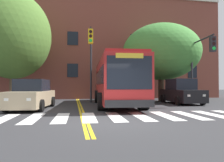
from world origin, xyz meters
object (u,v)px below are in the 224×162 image
object	(u,v)px
city_bus	(116,81)
car_black_far_lane	(181,92)
car_tan_near_lane	(32,95)
traffic_light_overhead	(91,53)
traffic_light_near_corner	(200,57)
street_tree_curbside_large	(161,52)
street_tree_curbside_small	(13,36)

from	to	relation	value
city_bus	car_black_far_lane	bearing A→B (deg)	4.26
car_tan_near_lane	city_bus	bearing A→B (deg)	16.47
traffic_light_overhead	city_bus	bearing A→B (deg)	-37.73
city_bus	traffic_light_near_corner	xyz separation A→B (m)	(6.10, -0.85, 1.72)
city_bus	traffic_light_near_corner	world-z (taller)	traffic_light_near_corner
car_black_far_lane	traffic_light_near_corner	bearing A→B (deg)	-55.62
traffic_light_overhead	street_tree_curbside_large	bearing A→B (deg)	16.43
traffic_light_near_corner	traffic_light_overhead	distance (m)	8.08
car_black_far_lane	street_tree_curbside_large	distance (m)	4.56
traffic_light_near_corner	traffic_light_overhead	xyz separation A→B (m)	(-7.78, 2.15, 0.42)
car_black_far_lane	street_tree_curbside_large	size ratio (longest dim) A/B	0.46
street_tree_curbside_small	car_black_far_lane	bearing A→B (deg)	-14.65
city_bus	traffic_light_overhead	size ratio (longest dim) A/B	1.88
car_black_far_lane	street_tree_curbside_small	bearing A→B (deg)	165.35
traffic_light_overhead	street_tree_curbside_small	world-z (taller)	street_tree_curbside_small
car_tan_near_lane	car_black_far_lane	world-z (taller)	car_black_far_lane
car_tan_near_lane	street_tree_curbside_small	size ratio (longest dim) A/B	0.54
car_tan_near_lane	car_black_far_lane	xyz separation A→B (m)	(10.68, 2.00, 0.05)
car_tan_near_lane	car_black_far_lane	size ratio (longest dim) A/B	1.11
street_tree_curbside_large	street_tree_curbside_small	distance (m)	12.79
car_tan_near_lane	street_tree_curbside_large	size ratio (longest dim) A/B	0.51
street_tree_curbside_small	city_bus	bearing A→B (deg)	-25.80
street_tree_curbside_large	street_tree_curbside_small	bearing A→B (deg)	177.17
street_tree_curbside_small	traffic_light_near_corner	bearing A→B (deg)	-18.46
car_tan_near_lane	street_tree_curbside_large	xyz separation A→B (m)	(10.21, 4.82, 3.61)
car_black_far_lane	street_tree_curbside_small	world-z (taller)	street_tree_curbside_small
traffic_light_overhead	street_tree_curbside_large	size ratio (longest dim) A/B	0.60
traffic_light_near_corner	car_black_far_lane	bearing A→B (deg)	124.38
traffic_light_near_corner	traffic_light_overhead	size ratio (longest dim) A/B	0.90
city_bus	street_tree_curbside_large	bearing A→B (deg)	33.88
car_black_far_lane	street_tree_curbside_large	bearing A→B (deg)	99.45
traffic_light_near_corner	street_tree_curbside_small	distance (m)	14.95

